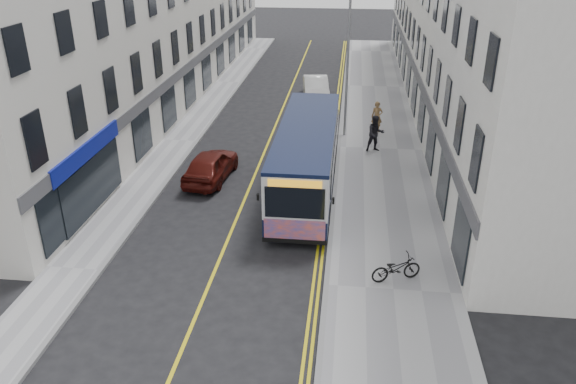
% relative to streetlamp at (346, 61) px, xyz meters
% --- Properties ---
extents(ground, '(140.00, 140.00, 0.00)m').
position_rel_streetlamp_xyz_m(ground, '(-4.17, -14.00, -4.38)').
color(ground, black).
rests_on(ground, ground).
extents(pavement_east, '(4.50, 64.00, 0.12)m').
position_rel_streetlamp_xyz_m(pavement_east, '(2.08, -2.00, -4.32)').
color(pavement_east, '#959597').
rests_on(pavement_east, ground).
extents(pavement_west, '(2.00, 64.00, 0.12)m').
position_rel_streetlamp_xyz_m(pavement_west, '(-9.17, -2.00, -4.32)').
color(pavement_west, '#959597').
rests_on(pavement_west, ground).
extents(kerb_east, '(0.18, 64.00, 0.13)m').
position_rel_streetlamp_xyz_m(kerb_east, '(-0.17, -2.00, -4.32)').
color(kerb_east, slate).
rests_on(kerb_east, ground).
extents(kerb_west, '(0.18, 64.00, 0.13)m').
position_rel_streetlamp_xyz_m(kerb_west, '(-8.17, -2.00, -4.32)').
color(kerb_west, slate).
rests_on(kerb_west, ground).
extents(road_centre_line, '(0.12, 64.00, 0.01)m').
position_rel_streetlamp_xyz_m(road_centre_line, '(-4.17, -2.00, -4.38)').
color(road_centre_line, gold).
rests_on(road_centre_line, ground).
extents(road_dbl_yellow_inner, '(0.10, 64.00, 0.01)m').
position_rel_streetlamp_xyz_m(road_dbl_yellow_inner, '(-0.62, -2.00, -4.38)').
color(road_dbl_yellow_inner, gold).
rests_on(road_dbl_yellow_inner, ground).
extents(road_dbl_yellow_outer, '(0.10, 64.00, 0.01)m').
position_rel_streetlamp_xyz_m(road_dbl_yellow_outer, '(-0.42, -2.00, -4.38)').
color(road_dbl_yellow_outer, gold).
rests_on(road_dbl_yellow_outer, ground).
extents(terrace_east, '(6.00, 46.00, 13.00)m').
position_rel_streetlamp_xyz_m(terrace_east, '(7.33, 7.00, 2.12)').
color(terrace_east, silver).
rests_on(terrace_east, ground).
extents(terrace_west, '(6.00, 46.00, 13.00)m').
position_rel_streetlamp_xyz_m(terrace_west, '(-13.17, 7.00, 2.12)').
color(terrace_west, beige).
rests_on(terrace_west, ground).
extents(streetlamp, '(1.32, 0.18, 8.00)m').
position_rel_streetlamp_xyz_m(streetlamp, '(0.00, 0.00, 0.00)').
color(streetlamp, gray).
rests_on(streetlamp, ground).
extents(city_bus, '(2.52, 10.78, 3.13)m').
position_rel_streetlamp_xyz_m(city_bus, '(-1.50, -7.55, -2.67)').
color(city_bus, black).
rests_on(city_bus, ground).
extents(bicycle, '(1.88, 1.21, 0.93)m').
position_rel_streetlamp_xyz_m(bicycle, '(2.16, -14.66, -3.80)').
color(bicycle, black).
rests_on(bicycle, pavement_east).
extents(pedestrian_near, '(0.66, 0.43, 1.79)m').
position_rel_streetlamp_xyz_m(pedestrian_near, '(1.92, 0.78, -3.37)').
color(pedestrian_near, brown).
rests_on(pedestrian_near, pavement_east).
extents(pedestrian_far, '(1.11, 0.97, 1.95)m').
position_rel_streetlamp_xyz_m(pedestrian_far, '(1.75, -2.42, -3.29)').
color(pedestrian_far, black).
rests_on(pedestrian_far, pavement_east).
extents(car_white, '(2.27, 4.91, 1.56)m').
position_rel_streetlamp_xyz_m(car_white, '(-2.11, 7.51, -3.60)').
color(car_white, silver).
rests_on(car_white, ground).
extents(car_maroon, '(2.15, 4.47, 1.47)m').
position_rel_streetlamp_xyz_m(car_maroon, '(-6.17, -6.83, -3.65)').
color(car_maroon, '#4B110C').
rests_on(car_maroon, ground).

